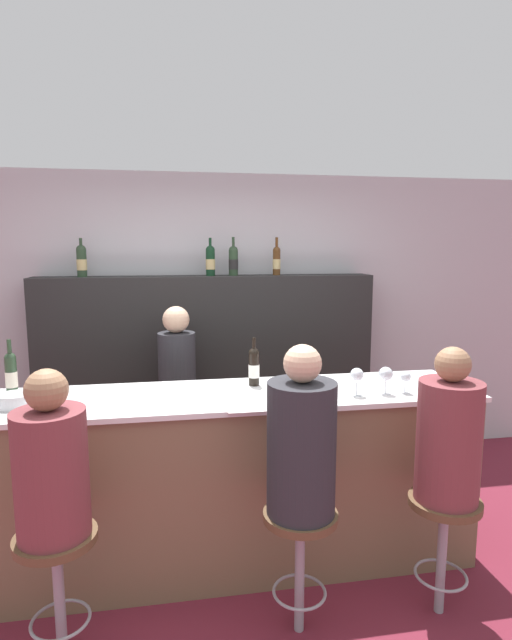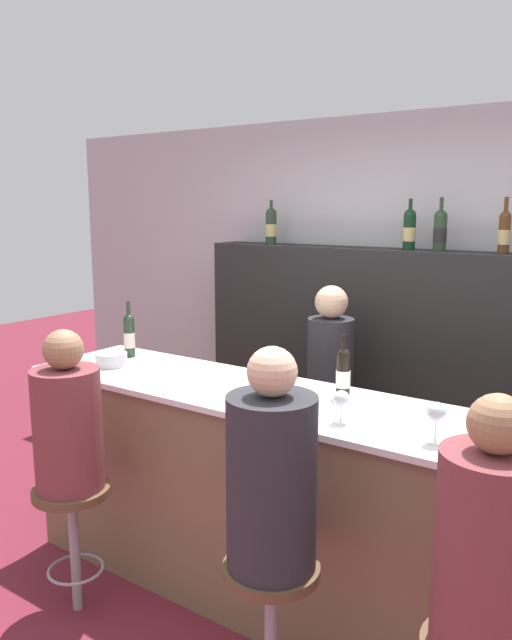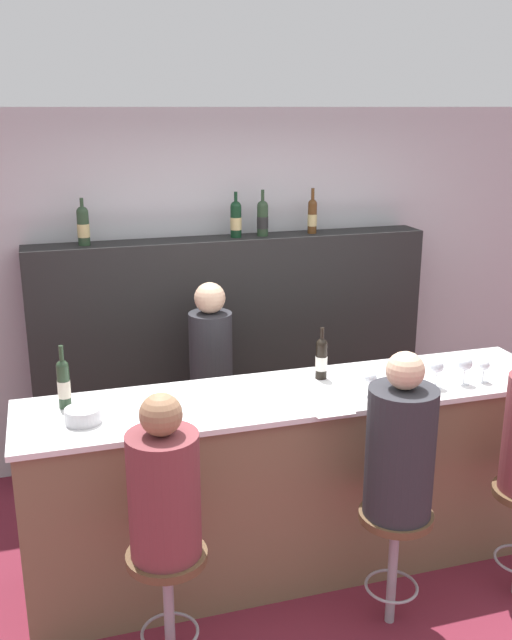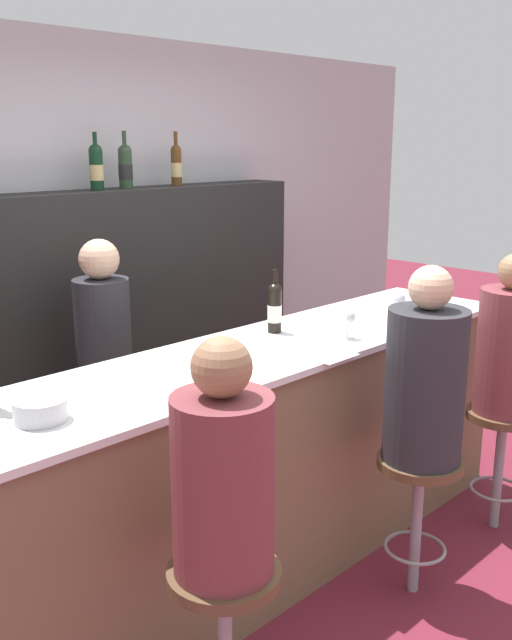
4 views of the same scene
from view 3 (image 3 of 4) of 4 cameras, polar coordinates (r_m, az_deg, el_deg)
ground_plane at (r=4.25m, az=4.67°, el=-21.08°), size 16.00×16.00×0.00m
wall_back at (r=5.34m, az=-2.50°, el=2.59°), size 6.40×0.05×2.60m
bar_counter at (r=4.20m, az=3.21°, el=-12.63°), size 3.05×0.68×1.09m
back_bar_cabinet at (r=5.26m, az=-1.83°, el=-2.64°), size 2.86×0.28×1.72m
wine_bottle_counter_0 at (r=3.84m, az=-15.14°, el=-4.89°), size 0.07×0.07×0.34m
wine_bottle_counter_1 at (r=4.12m, az=5.26°, el=-3.04°), size 0.07×0.07×0.31m
wine_bottle_backbar_0 at (r=4.86m, az=-13.66°, el=7.36°), size 0.08×0.08×0.31m
wine_bottle_backbar_1 at (r=5.03m, az=-1.62°, el=8.09°), size 0.08×0.08×0.32m
wine_bottle_backbar_2 at (r=5.08m, az=0.53°, el=8.18°), size 0.08×0.08×0.33m
wine_bottle_backbar_3 at (r=5.21m, az=4.53°, el=8.32°), size 0.07×0.07×0.32m
wine_glass_0 at (r=3.91m, az=9.13°, el=-4.66°), size 0.07×0.07×0.14m
wine_glass_1 at (r=4.09m, az=14.27°, el=-3.69°), size 0.08×0.08×0.17m
wine_glass_2 at (r=4.18m, az=16.39°, el=-3.42°), size 0.08×0.08×0.17m
wine_glass_3 at (r=4.26m, az=17.77°, el=-3.54°), size 0.07×0.07×0.13m
metal_bowl at (r=3.67m, az=-13.67°, el=-7.43°), size 0.18×0.18×0.08m
tasting_menu at (r=3.80m, az=5.64°, el=-6.79°), size 0.21×0.30×0.00m
bar_stool_left at (r=3.52m, az=-7.08°, el=-19.86°), size 0.38×0.38×0.65m
guest_seated_left at (r=3.26m, az=-7.38°, el=-13.15°), size 0.33×0.33×0.78m
bar_stool_middle at (r=3.84m, az=11.03°, el=-16.63°), size 0.38×0.38×0.65m
guest_seated_middle at (r=3.59m, az=11.48°, el=-9.86°), size 0.34×0.34×0.85m
bartender at (r=4.84m, az=-3.56°, el=-6.29°), size 0.29×0.29×1.52m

